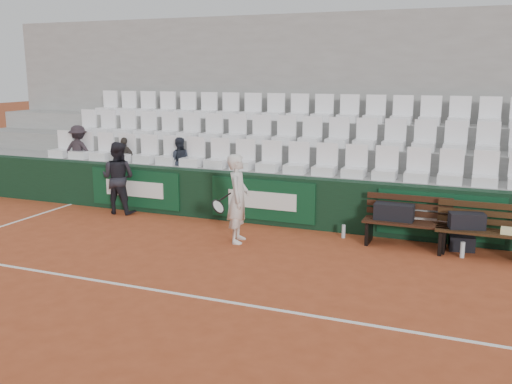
# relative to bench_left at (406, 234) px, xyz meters

# --- Properties ---
(ground) EXTENTS (80.00, 80.00, 0.00)m
(ground) POSITION_rel_bench_left_xyz_m (-2.68, -3.45, -0.23)
(ground) COLOR #AA4826
(ground) RESTS_ON ground
(court_baseline) EXTENTS (18.00, 0.06, 0.01)m
(court_baseline) POSITION_rel_bench_left_xyz_m (-2.68, -3.45, -0.22)
(court_baseline) COLOR white
(court_baseline) RESTS_ON ground
(back_barrier) EXTENTS (18.00, 0.34, 1.00)m
(back_barrier) POSITION_rel_bench_left_xyz_m (-2.61, 0.54, 0.28)
(back_barrier) COLOR black
(back_barrier) RESTS_ON ground
(grandstand_tier_front) EXTENTS (18.00, 0.95, 1.00)m
(grandstand_tier_front) POSITION_rel_bench_left_xyz_m (-2.68, 1.17, 0.28)
(grandstand_tier_front) COLOR #959592
(grandstand_tier_front) RESTS_ON ground
(grandstand_tier_mid) EXTENTS (18.00, 0.95, 1.45)m
(grandstand_tier_mid) POSITION_rel_bench_left_xyz_m (-2.68, 2.12, 0.50)
(grandstand_tier_mid) COLOR gray
(grandstand_tier_mid) RESTS_ON ground
(grandstand_tier_back) EXTENTS (18.00, 0.95, 1.90)m
(grandstand_tier_back) POSITION_rel_bench_left_xyz_m (-2.68, 3.07, 0.72)
(grandstand_tier_back) COLOR #999996
(grandstand_tier_back) RESTS_ON ground
(grandstand_rear_wall) EXTENTS (18.00, 0.30, 4.40)m
(grandstand_rear_wall) POSITION_rel_bench_left_xyz_m (-2.68, 3.70, 1.98)
(grandstand_rear_wall) COLOR gray
(grandstand_rear_wall) RESTS_ON ground
(seat_row_front) EXTENTS (11.90, 0.44, 0.63)m
(seat_row_front) POSITION_rel_bench_left_xyz_m (-2.68, 1.00, 1.09)
(seat_row_front) COLOR white
(seat_row_front) RESTS_ON grandstand_tier_front
(seat_row_mid) EXTENTS (11.90, 0.44, 0.63)m
(seat_row_mid) POSITION_rel_bench_left_xyz_m (-2.68, 1.95, 1.54)
(seat_row_mid) COLOR white
(seat_row_mid) RESTS_ON grandstand_tier_mid
(seat_row_back) EXTENTS (11.90, 0.44, 0.63)m
(seat_row_back) POSITION_rel_bench_left_xyz_m (-2.68, 2.90, 1.99)
(seat_row_back) COLOR white
(seat_row_back) RESTS_ON grandstand_tier_back
(bench_left) EXTENTS (1.50, 0.56, 0.45)m
(bench_left) POSITION_rel_bench_left_xyz_m (0.00, 0.00, 0.00)
(bench_left) COLOR #371B10
(bench_left) RESTS_ON ground
(bench_right) EXTENTS (1.50, 0.56, 0.45)m
(bench_right) POSITION_rel_bench_left_xyz_m (1.25, -0.11, 0.00)
(bench_right) COLOR #372110
(bench_right) RESTS_ON ground
(sports_bag_left) EXTENTS (0.69, 0.30, 0.29)m
(sports_bag_left) POSITION_rel_bench_left_xyz_m (-0.23, 0.04, 0.37)
(sports_bag_left) COLOR black
(sports_bag_left) RESTS_ON bench_left
(sports_bag_right) EXTENTS (0.62, 0.41, 0.27)m
(sports_bag_right) POSITION_rel_bench_left_xyz_m (0.99, -0.06, 0.36)
(sports_bag_right) COLOR black
(sports_bag_right) RESTS_ON bench_right
(towel) EXTENTS (0.33, 0.25, 0.09)m
(towel) POSITION_rel_bench_left_xyz_m (1.68, -0.14, 0.27)
(towel) COLOR beige
(towel) RESTS_ON bench_right
(sports_bag_ground) EXTENTS (0.45, 0.31, 0.25)m
(sports_bag_ground) POSITION_rel_bench_left_xyz_m (0.94, 0.12, -0.10)
(sports_bag_ground) COLOR black
(sports_bag_ground) RESTS_ON ground
(water_bottle_near) EXTENTS (0.07, 0.07, 0.25)m
(water_bottle_near) POSITION_rel_bench_left_xyz_m (-1.14, 0.11, -0.10)
(water_bottle_near) COLOR silver
(water_bottle_near) RESTS_ON ground
(water_bottle_far) EXTENTS (0.08, 0.08, 0.27)m
(water_bottle_far) POSITION_rel_bench_left_xyz_m (0.96, -0.29, -0.09)
(water_bottle_far) COLOR silver
(water_bottle_far) RESTS_ON ground
(tennis_player) EXTENTS (0.75, 0.66, 1.61)m
(tennis_player) POSITION_rel_bench_left_xyz_m (-2.87, -0.84, 0.58)
(tennis_player) COLOR silver
(tennis_player) RESTS_ON ground
(ball_kid) EXTENTS (0.81, 0.66, 1.57)m
(ball_kid) POSITION_rel_bench_left_xyz_m (-6.13, 0.15, 0.56)
(ball_kid) COLOR black
(ball_kid) RESTS_ON ground
(spectator_a) EXTENTS (0.84, 0.53, 1.23)m
(spectator_a) POSITION_rel_bench_left_xyz_m (-7.88, 1.05, 1.39)
(spectator_a) COLOR #271F24
(spectator_a) RESTS_ON grandstand_tier_front
(spectator_b) EXTENTS (0.60, 0.29, 1.00)m
(spectator_b) POSITION_rel_bench_left_xyz_m (-6.57, 1.05, 1.27)
(spectator_b) COLOR #35302B
(spectator_b) RESTS_ON grandstand_tier_front
(spectator_c) EXTENTS (0.63, 0.57, 1.06)m
(spectator_c) POSITION_rel_bench_left_xyz_m (-5.13, 1.05, 1.31)
(spectator_c) COLOR #1F232E
(spectator_c) RESTS_ON grandstand_tier_front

